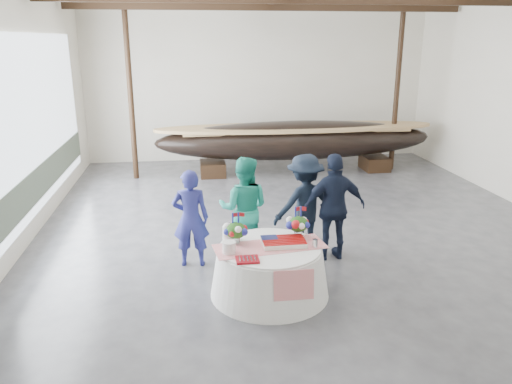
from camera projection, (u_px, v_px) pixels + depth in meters
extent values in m
cube|color=#3D3D42|center=(302.00, 228.00, 9.65)|extent=(10.00, 12.00, 0.01)
cube|color=silver|center=(258.00, 83.00, 14.67)|extent=(10.00, 0.02, 4.50)
cube|color=silver|center=(14.00, 117.00, 8.33)|extent=(0.02, 12.00, 4.50)
cube|color=black|center=(270.00, 7.00, 12.19)|extent=(9.80, 0.12, 0.18)
cylinder|color=black|center=(130.00, 91.00, 12.44)|extent=(0.14, 0.14, 4.50)
cylinder|color=black|center=(397.00, 88.00, 13.37)|extent=(0.14, 0.14, 4.50)
cube|color=silver|center=(35.00, 122.00, 9.36)|extent=(0.02, 7.00, 3.20)
cube|color=#596654|center=(43.00, 179.00, 9.68)|extent=(0.02, 7.00, 0.60)
cube|color=black|center=(213.00, 168.00, 13.31)|extent=(0.66, 0.85, 0.38)
cube|color=black|center=(375.00, 163.00, 13.91)|extent=(0.66, 0.85, 0.38)
ellipsoid|color=black|center=(296.00, 140.00, 13.40)|extent=(7.52, 1.50, 1.03)
cube|color=#9E7A4C|center=(296.00, 130.00, 13.32)|extent=(6.02, 0.99, 0.06)
cone|color=white|center=(270.00, 271.00, 7.06)|extent=(1.68, 1.68, 0.70)
cylinder|color=white|center=(270.00, 248.00, 6.95)|extent=(1.43, 1.43, 0.04)
cube|color=red|center=(270.00, 246.00, 6.94)|extent=(1.61, 0.75, 0.01)
cube|color=white|center=(283.00, 242.00, 6.99)|extent=(0.60, 0.40, 0.07)
cylinder|color=white|center=(229.00, 248.00, 6.70)|extent=(0.18, 0.18, 0.17)
cylinder|color=white|center=(229.00, 233.00, 7.15)|extent=(0.18, 0.18, 0.21)
cube|color=maroon|center=(247.00, 260.00, 6.50)|extent=(0.30, 0.24, 0.03)
cone|color=silver|center=(315.00, 243.00, 6.90)|extent=(0.09, 0.09, 0.12)
imported|color=navy|center=(191.00, 218.00, 7.85)|extent=(0.60, 0.42, 1.58)
imported|color=#1C917A|center=(244.00, 209.00, 8.08)|extent=(0.97, 0.84, 1.72)
imported|color=black|center=(305.00, 204.00, 8.35)|extent=(1.22, 0.89, 1.70)
imported|color=#141C31|center=(334.00, 207.00, 8.07)|extent=(1.06, 0.48, 1.77)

